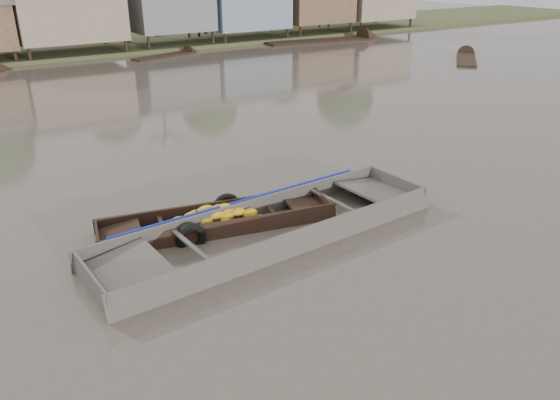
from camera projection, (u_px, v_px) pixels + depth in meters
ground at (287, 243)px, 12.29m from camera, size 120.00×120.00×0.00m
riverbank at (64, 3)px, 36.98m from camera, size 120.00×12.47×10.22m
banana_boat at (215, 221)px, 12.97m from camera, size 5.78×2.53×0.78m
viewer_boat at (270, 232)px, 12.60m from camera, size 8.54×2.61×0.68m
distant_boats at (187, 59)px, 34.94m from camera, size 45.61×15.40×0.35m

